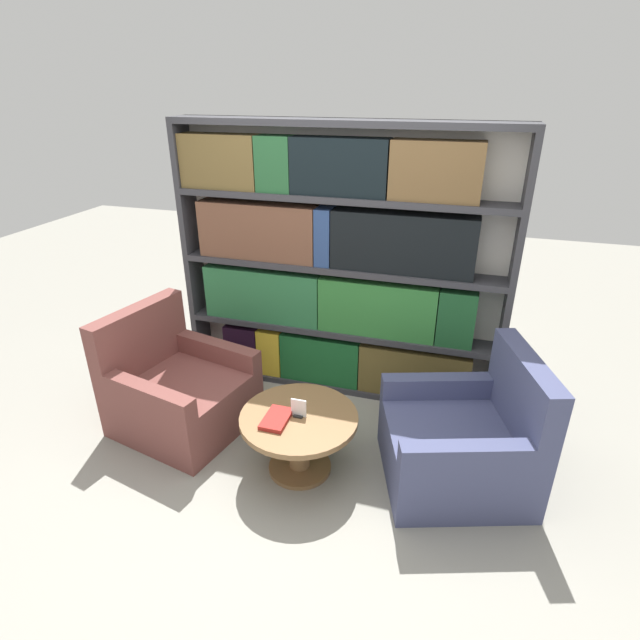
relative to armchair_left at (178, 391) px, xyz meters
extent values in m
plane|color=gray|center=(1.06, -0.47, -0.30)|extent=(14.00, 14.00, 0.00)
cube|color=silver|center=(1.06, 1.04, 0.83)|extent=(2.72, 0.05, 2.26)
cube|color=#333338|center=(-0.28, 0.91, 0.83)|extent=(0.05, 0.30, 2.26)
cube|color=#333338|center=(2.40, 0.91, 0.83)|extent=(0.05, 0.30, 2.26)
cube|color=#333338|center=(1.06, 0.91, -0.28)|extent=(2.62, 0.30, 0.05)
cube|color=#333338|center=(1.06, 0.91, 0.26)|extent=(2.62, 0.30, 0.05)
cube|color=#333338|center=(1.06, 0.91, 0.83)|extent=(2.62, 0.30, 0.05)
cube|color=#333338|center=(1.06, 0.91, 1.39)|extent=(2.62, 0.30, 0.05)
cube|color=#333338|center=(1.06, 0.91, 1.94)|extent=(2.62, 0.30, 0.05)
cube|color=black|center=(0.16, 0.89, -0.03)|extent=(0.32, 0.20, 0.44)
cube|color=gold|center=(0.44, 0.89, -0.03)|extent=(0.22, 0.20, 0.44)
cube|color=#195A29|center=(0.92, 0.89, -0.03)|extent=(0.72, 0.20, 0.44)
cube|color=brown|center=(1.74, 0.89, -0.03)|extent=(0.93, 0.20, 0.44)
cube|color=#2A6E3F|center=(0.39, 0.89, 0.52)|extent=(1.04, 0.20, 0.46)
cube|color=#307934|center=(1.40, 0.89, 0.52)|extent=(0.97, 0.20, 0.46)
cube|color=#1C5229|center=(2.04, 0.89, 0.52)|extent=(0.29, 0.20, 0.46)
cube|color=brown|center=(0.37, 0.89, 1.08)|extent=(1.01, 0.20, 0.46)
cube|color=navy|center=(0.94, 0.89, 1.08)|extent=(0.13, 0.20, 0.46)
cube|color=black|center=(1.57, 0.89, 1.08)|extent=(1.10, 0.20, 0.46)
cube|color=brown|center=(0.08, 0.89, 1.63)|extent=(0.65, 0.20, 0.42)
cube|color=#23562E|center=(0.55, 0.89, 1.63)|extent=(0.28, 0.20, 0.42)
cube|color=black|center=(1.06, 0.89, 1.63)|extent=(0.74, 0.20, 0.42)
cube|color=brown|center=(1.77, 0.89, 1.63)|extent=(0.65, 0.20, 0.42)
cube|color=brown|center=(0.05, -0.01, -0.09)|extent=(1.09, 1.05, 0.43)
cube|color=brown|center=(-0.33, 0.07, 0.38)|extent=(0.32, 0.88, 0.52)
cube|color=brown|center=(0.04, -0.39, 0.21)|extent=(0.79, 0.29, 0.16)
cube|color=brown|center=(0.20, 0.34, 0.21)|extent=(0.79, 0.29, 0.16)
cube|color=#42476B|center=(2.14, -0.01, -0.09)|extent=(1.15, 1.11, 0.43)
cube|color=#42476B|center=(2.51, 0.11, 0.38)|extent=(0.40, 0.87, 0.52)
cube|color=#42476B|center=(1.95, 0.32, 0.21)|extent=(0.78, 0.36, 0.16)
cube|color=#42476B|center=(2.19, -0.39, 0.21)|extent=(0.78, 0.36, 0.16)
cylinder|color=brown|center=(1.09, -0.23, -0.09)|extent=(0.15, 0.15, 0.42)
cylinder|color=brown|center=(1.09, -0.23, -0.29)|extent=(0.45, 0.45, 0.03)
cylinder|color=brown|center=(1.09, -0.23, 0.13)|extent=(0.81, 0.81, 0.04)
cube|color=black|center=(1.09, -0.23, 0.16)|extent=(0.06, 0.06, 0.01)
cube|color=white|center=(1.09, -0.23, 0.22)|extent=(0.11, 0.01, 0.13)
cube|color=maroon|center=(0.97, -0.33, 0.17)|extent=(0.16, 0.26, 0.03)
camera|label=1|loc=(2.03, -2.84, 2.19)|focal=28.00mm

